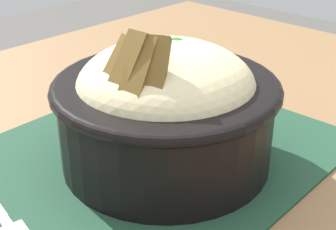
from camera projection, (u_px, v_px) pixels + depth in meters
name	position (u px, v px, depth m)	size (l,w,h in m)	color
placemat	(116.00, 174.00, 0.46)	(0.45, 0.30, 0.00)	#1E422D
bowl	(168.00, 106.00, 0.45)	(0.23, 0.23, 0.14)	black
fork	(5.00, 222.00, 0.39)	(0.04, 0.13, 0.00)	silver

